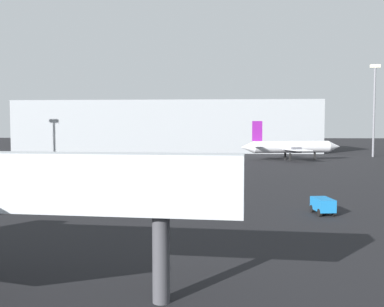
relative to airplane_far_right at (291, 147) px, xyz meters
name	(u,v)px	position (x,y,z in m)	size (l,w,h in m)	color
airplane_far_right	(291,147)	(0.00, 0.00, 0.00)	(23.03, 18.37, 8.59)	white
baggage_cart	(323,205)	(-7.64, -59.43, -2.14)	(1.66, 2.55, 1.30)	#1972BF
light_mast_right	(374,106)	(21.95, 11.38, 9.62)	(2.40, 0.50, 22.46)	slate
terminal_building	(169,127)	(-31.01, 35.58, 4.60)	(88.02, 25.75, 14.99)	#999EA3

